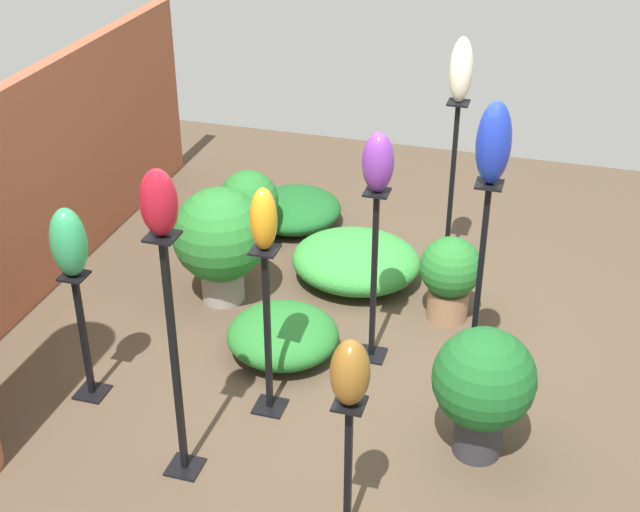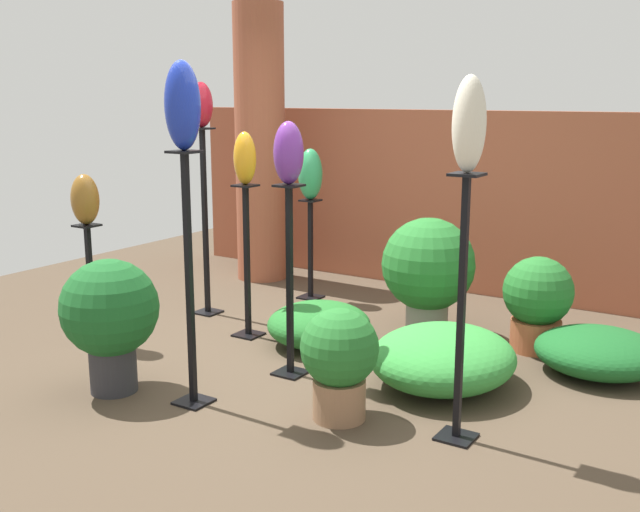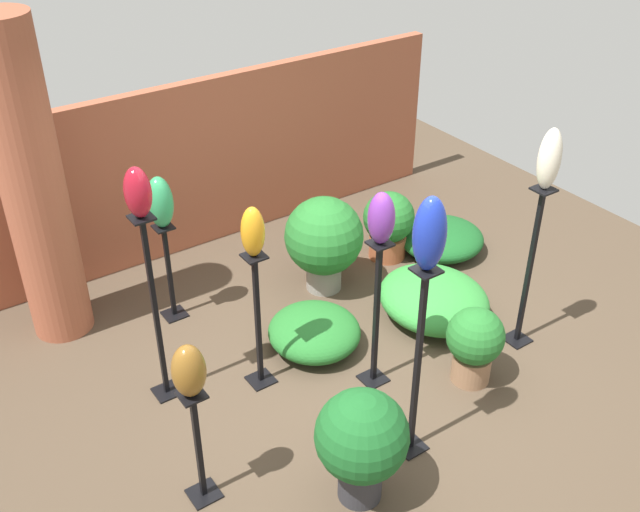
{
  "view_description": "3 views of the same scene",
  "coord_description": "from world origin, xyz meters",
  "px_view_note": "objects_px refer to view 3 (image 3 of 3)",
  "views": [
    {
      "loc": [
        -4.9,
        -1.3,
        3.74
      ],
      "look_at": [
        -0.09,
        0.12,
        0.88
      ],
      "focal_mm": 50.0,
      "sensor_mm": 36.0,
      "label": 1
    },
    {
      "loc": [
        2.87,
        -4.11,
        1.85
      ],
      "look_at": [
        0.21,
        0.05,
        0.78
      ],
      "focal_mm": 42.0,
      "sensor_mm": 36.0,
      "label": 2
    },
    {
      "loc": [
        -2.78,
        -3.67,
        4.07
      ],
      "look_at": [
        -0.15,
        0.15,
        1.1
      ],
      "focal_mm": 42.0,
      "sensor_mm": 36.0,
      "label": 3
    }
  ],
  "objects_px": {
    "art_vase_amber": "(253,232)",
    "potted_plant_mid_right": "(362,440)",
    "potted_plant_back_center": "(324,239)",
    "art_vase_cobalt": "(430,234)",
    "pedestal_violet": "(376,321)",
    "potted_plant_walkway_edge": "(475,342)",
    "pedestal_amber": "(258,327)",
    "pedestal_cobalt": "(417,372)",
    "potted_plant_front_right": "(389,223)",
    "art_vase_violet": "(381,218)",
    "brick_pillar": "(33,188)",
    "pedestal_jade": "(170,277)",
    "art_vase_bronze": "(189,371)",
    "art_vase_jade": "(160,202)",
    "pedestal_ivory": "(528,275)",
    "pedestal_bronze": "(199,452)",
    "art_vase_ivory": "(549,159)",
    "art_vase_ruby": "(138,192)",
    "pedestal_ruby": "(156,317)"
  },
  "relations": [
    {
      "from": "art_vase_cobalt",
      "to": "art_vase_amber",
      "type": "bearing_deg",
      "value": 113.31
    },
    {
      "from": "pedestal_bronze",
      "to": "pedestal_ruby",
      "type": "relative_size",
      "value": 0.57
    },
    {
      "from": "pedestal_ivory",
      "to": "art_vase_violet",
      "type": "relative_size",
      "value": 3.64
    },
    {
      "from": "pedestal_cobalt",
      "to": "potted_plant_walkway_edge",
      "type": "relative_size",
      "value": 2.33
    },
    {
      "from": "potted_plant_mid_right",
      "to": "potted_plant_walkway_edge",
      "type": "bearing_deg",
      "value": 16.34
    },
    {
      "from": "art_vase_amber",
      "to": "potted_plant_mid_right",
      "type": "distance_m",
      "value": 1.61
    },
    {
      "from": "pedestal_ruby",
      "to": "potted_plant_mid_right",
      "type": "relative_size",
      "value": 1.85
    },
    {
      "from": "potted_plant_walkway_edge",
      "to": "potted_plant_back_center",
      "type": "bearing_deg",
      "value": 97.77
    },
    {
      "from": "pedestal_violet",
      "to": "art_vase_ivory",
      "type": "relative_size",
      "value": 2.63
    },
    {
      "from": "art_vase_amber",
      "to": "art_vase_ruby",
      "type": "bearing_deg",
      "value": 156.04
    },
    {
      "from": "pedestal_bronze",
      "to": "brick_pillar",
      "type": "bearing_deg",
      "value": 93.97
    },
    {
      "from": "pedestal_cobalt",
      "to": "art_vase_violet",
      "type": "height_order",
      "value": "art_vase_violet"
    },
    {
      "from": "pedestal_jade",
      "to": "art_vase_ruby",
      "type": "distance_m",
      "value": 1.69
    },
    {
      "from": "pedestal_ivory",
      "to": "art_vase_jade",
      "type": "relative_size",
      "value": 3.19
    },
    {
      "from": "pedestal_cobalt",
      "to": "potted_plant_front_right",
      "type": "xyz_separation_m",
      "value": [
        1.47,
        2.09,
        -0.33
      ]
    },
    {
      "from": "brick_pillar",
      "to": "pedestal_bronze",
      "type": "height_order",
      "value": "brick_pillar"
    },
    {
      "from": "art_vase_cobalt",
      "to": "potted_plant_walkway_edge",
      "type": "xyz_separation_m",
      "value": [
        0.87,
        0.29,
        -1.42
      ]
    },
    {
      "from": "pedestal_bronze",
      "to": "art_vase_ruby",
      "type": "relative_size",
      "value": 2.48
    },
    {
      "from": "art_vase_violet",
      "to": "art_vase_cobalt",
      "type": "bearing_deg",
      "value": -107.26
    },
    {
      "from": "pedestal_jade",
      "to": "art_vase_bronze",
      "type": "distance_m",
      "value": 2.18
    },
    {
      "from": "pedestal_amber",
      "to": "art_vase_bronze",
      "type": "distance_m",
      "value": 1.3
    },
    {
      "from": "pedestal_cobalt",
      "to": "art_vase_violet",
      "type": "relative_size",
      "value": 3.84
    },
    {
      "from": "art_vase_violet",
      "to": "art_vase_bronze",
      "type": "bearing_deg",
      "value": -171.02
    },
    {
      "from": "potted_plant_back_center",
      "to": "art_vase_ivory",
      "type": "bearing_deg",
      "value": -60.22
    },
    {
      "from": "pedestal_amber",
      "to": "pedestal_cobalt",
      "type": "bearing_deg",
      "value": -66.69
    },
    {
      "from": "art_vase_violet",
      "to": "potted_plant_walkway_edge",
      "type": "relative_size",
      "value": 0.61
    },
    {
      "from": "art_vase_ivory",
      "to": "art_vase_ruby",
      "type": "xyz_separation_m",
      "value": [
        -2.75,
        1.11,
        0.06
      ]
    },
    {
      "from": "pedestal_ivory",
      "to": "art_vase_violet",
      "type": "xyz_separation_m",
      "value": [
        -1.32,
        0.31,
        0.81
      ]
    },
    {
      "from": "pedestal_bronze",
      "to": "art_vase_bronze",
      "type": "distance_m",
      "value": 0.69
    },
    {
      "from": "pedestal_violet",
      "to": "art_vase_amber",
      "type": "bearing_deg",
      "value": 146.3
    },
    {
      "from": "art_vase_bronze",
      "to": "potted_plant_front_right",
      "type": "height_order",
      "value": "art_vase_bronze"
    },
    {
      "from": "art_vase_cobalt",
      "to": "potted_plant_walkway_edge",
      "type": "relative_size",
      "value": 0.76
    },
    {
      "from": "potted_plant_back_center",
      "to": "art_vase_cobalt",
      "type": "bearing_deg",
      "value": -107.55
    },
    {
      "from": "brick_pillar",
      "to": "pedestal_bronze",
      "type": "distance_m",
      "value": 2.54
    },
    {
      "from": "pedestal_ivory",
      "to": "potted_plant_back_center",
      "type": "bearing_deg",
      "value": 119.78
    },
    {
      "from": "art_vase_violet",
      "to": "potted_plant_back_center",
      "type": "bearing_deg",
      "value": 72.29
    },
    {
      "from": "pedestal_violet",
      "to": "potted_plant_walkway_edge",
      "type": "xyz_separation_m",
      "value": [
        0.65,
        -0.43,
        -0.22
      ]
    },
    {
      "from": "potted_plant_walkway_edge",
      "to": "potted_plant_back_center",
      "type": "height_order",
      "value": "potted_plant_back_center"
    },
    {
      "from": "art_vase_amber",
      "to": "potted_plant_front_right",
      "type": "xyz_separation_m",
      "value": [
        1.99,
        0.88,
        -1.0
      ]
    },
    {
      "from": "potted_plant_mid_right",
      "to": "pedestal_ruby",
      "type": "bearing_deg",
      "value": 111.42
    },
    {
      "from": "potted_plant_front_right",
      "to": "art_vase_violet",
      "type": "bearing_deg",
      "value": -132.19
    },
    {
      "from": "art_vase_amber",
      "to": "potted_plant_walkway_edge",
      "type": "distance_m",
      "value": 1.96
    },
    {
      "from": "art_vase_amber",
      "to": "potted_plant_front_right",
      "type": "bearing_deg",
      "value": 23.72
    },
    {
      "from": "brick_pillar",
      "to": "art_vase_cobalt",
      "type": "distance_m",
      "value": 3.25
    },
    {
      "from": "pedestal_ruby",
      "to": "potted_plant_walkway_edge",
      "type": "distance_m",
      "value": 2.44
    },
    {
      "from": "potted_plant_walkway_edge",
      "to": "potted_plant_front_right",
      "type": "relative_size",
      "value": 0.94
    },
    {
      "from": "pedestal_jade",
      "to": "art_vase_ivory",
      "type": "distance_m",
      "value": 3.28
    },
    {
      "from": "art_vase_jade",
      "to": "potted_plant_front_right",
      "type": "relative_size",
      "value": 0.65
    },
    {
      "from": "art_vase_cobalt",
      "to": "art_vase_ivory",
      "type": "xyz_separation_m",
      "value": [
        1.55,
        0.41,
        -0.09
      ]
    },
    {
      "from": "pedestal_violet",
      "to": "pedestal_cobalt",
      "type": "distance_m",
      "value": 0.76
    }
  ]
}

